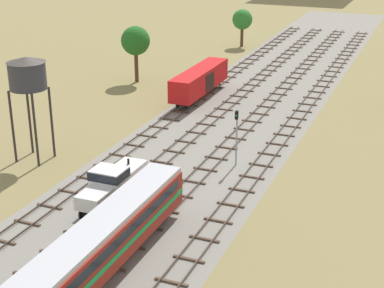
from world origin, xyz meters
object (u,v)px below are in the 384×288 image
at_px(freight_boxcar_far_left_mid, 200,80).
at_px(water_tower, 27,75).
at_px(signal_post_nearest, 237,131).
at_px(shunter_loco_left_near, 112,182).
at_px(passenger_coach_centre_left_nearest, 94,248).

relative_size(freight_boxcar_far_left_mid, water_tower, 1.36).
xyz_separation_m(freight_boxcar_far_left_mid, signal_post_nearest, (11.46, -19.42, 1.12)).
height_order(shunter_loco_left_near, signal_post_nearest, signal_post_nearest).
bearing_deg(shunter_loco_left_near, freight_boxcar_far_left_mid, 98.38).
height_order(shunter_loco_left_near, freight_boxcar_far_left_mid, freight_boxcar_far_left_mid).
xyz_separation_m(passenger_coach_centre_left_nearest, shunter_loco_left_near, (-4.59, 10.37, -0.60)).
bearing_deg(water_tower, freight_boxcar_far_left_mid, 73.95).
xyz_separation_m(shunter_loco_left_near, water_tower, (-11.90, 5.62, 6.53)).
relative_size(shunter_loco_left_near, signal_post_nearest, 1.50).
height_order(water_tower, signal_post_nearest, water_tower).
distance_m(passenger_coach_centre_left_nearest, freight_boxcar_far_left_mid, 42.45).
xyz_separation_m(freight_boxcar_far_left_mid, water_tower, (-7.32, -25.46, 6.09)).
bearing_deg(freight_boxcar_far_left_mid, passenger_coach_centre_left_nearest, -77.53).
bearing_deg(passenger_coach_centre_left_nearest, water_tower, 135.88).
bearing_deg(freight_boxcar_far_left_mid, signal_post_nearest, -59.46).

